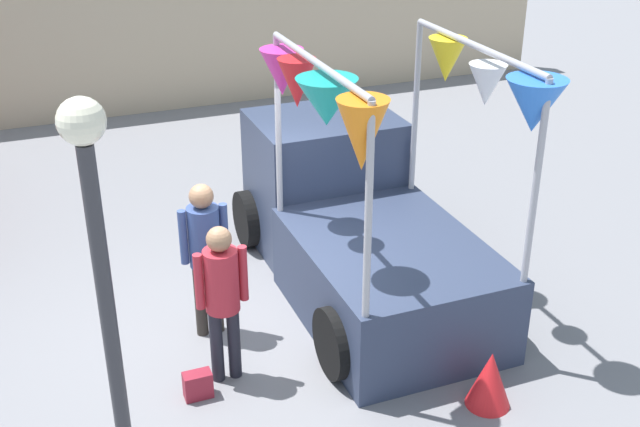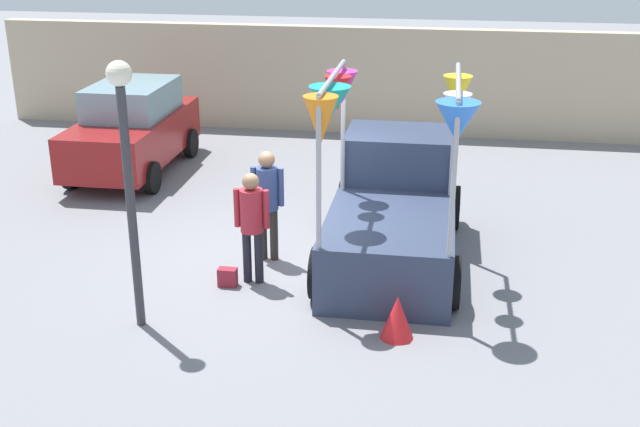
% 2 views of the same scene
% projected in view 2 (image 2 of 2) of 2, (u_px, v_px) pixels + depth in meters
% --- Properties ---
extents(ground_plane, '(60.00, 60.00, 0.00)m').
position_uv_depth(ground_plane, '(292.00, 264.00, 12.73)').
color(ground_plane, slate).
extents(vendor_truck, '(2.51, 4.19, 3.12)m').
position_uv_depth(vendor_truck, '(394.00, 202.00, 12.76)').
color(vendor_truck, '#2D3851').
rests_on(vendor_truck, ground).
extents(parked_car, '(1.88, 4.00, 1.88)m').
position_uv_depth(parked_car, '(133.00, 128.00, 16.87)').
color(parked_car, maroon).
rests_on(parked_car, ground).
extents(person_customer, '(0.53, 0.34, 1.72)m').
position_uv_depth(person_customer, '(252.00, 217.00, 11.77)').
color(person_customer, black).
rests_on(person_customer, ground).
extents(person_vendor, '(0.53, 0.34, 1.80)m').
position_uv_depth(person_vendor, '(267.00, 195.00, 12.53)').
color(person_vendor, '#2D2823').
rests_on(person_vendor, ground).
extents(handbag, '(0.28, 0.16, 0.28)m').
position_uv_depth(handbag, '(228.00, 277.00, 11.96)').
color(handbag, maroon).
rests_on(handbag, ground).
extents(street_lamp, '(0.32, 0.32, 3.59)m').
position_uv_depth(street_lamp, '(126.00, 157.00, 10.06)').
color(street_lamp, '#333338').
rests_on(street_lamp, ground).
extents(brick_boundary_wall, '(18.00, 0.36, 2.60)m').
position_uv_depth(brick_boundary_wall, '(354.00, 80.00, 19.79)').
color(brick_boundary_wall, tan).
rests_on(brick_boundary_wall, ground).
extents(folded_kite_bundle_crimson, '(0.61, 0.61, 0.60)m').
position_uv_depth(folded_kite_bundle_crimson, '(397.00, 317.00, 10.46)').
color(folded_kite_bundle_crimson, red).
rests_on(folded_kite_bundle_crimson, ground).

